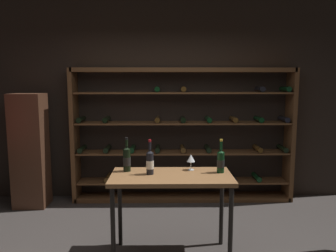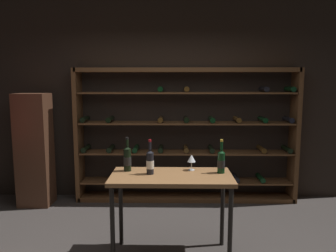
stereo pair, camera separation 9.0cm
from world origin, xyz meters
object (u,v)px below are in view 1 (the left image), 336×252
object	(u,v)px
display_cabinet	(30,151)
wine_bottle_red_label	(150,162)
wine_bottle_black_capsule	(221,161)
tasting_table	(171,185)
wine_rack	(184,137)
wine_glass_stemmed_right	(191,159)
wine_bottle_gold_foil	(127,159)

from	to	relation	value
display_cabinet	wine_bottle_red_label	bearing A→B (deg)	-37.95
wine_bottle_black_capsule	tasting_table	bearing A→B (deg)	-170.91
wine_rack	wine_bottle_black_capsule	bearing A→B (deg)	-79.55
wine_glass_stemmed_right	display_cabinet	bearing A→B (deg)	150.69
wine_rack	wine_bottle_gold_foil	size ratio (longest dim) A/B	9.24
wine_bottle_red_label	wine_bottle_gold_foil	world-z (taller)	wine_bottle_gold_foil
wine_glass_stemmed_right	tasting_table	bearing A→B (deg)	-139.85
wine_bottle_gold_foil	wine_bottle_red_label	bearing A→B (deg)	-25.00
tasting_table	display_cabinet	size ratio (longest dim) A/B	0.75
wine_rack	wine_bottle_black_capsule	xyz separation A→B (m)	(0.28, -1.52, 0.01)
wine_bottle_black_capsule	wine_glass_stemmed_right	world-z (taller)	wine_bottle_black_capsule
wine_bottle_gold_foil	wine_glass_stemmed_right	bearing A→B (deg)	3.06
wine_bottle_black_capsule	wine_bottle_red_label	bearing A→B (deg)	-175.70
tasting_table	wine_bottle_gold_foil	world-z (taller)	wine_bottle_gold_foil
wine_bottle_red_label	wine_glass_stemmed_right	world-z (taller)	wine_bottle_red_label
tasting_table	wine_glass_stemmed_right	size ratio (longest dim) A/B	7.25
display_cabinet	wine_bottle_black_capsule	xyz separation A→B (m)	(2.44, -1.30, 0.17)
wine_rack	wine_bottle_gold_foil	xyz separation A→B (m)	(-0.66, -1.46, 0.02)
display_cabinet	wine_bottle_red_label	distance (m)	2.21
display_cabinet	wine_bottle_gold_foil	xyz separation A→B (m)	(1.50, -1.24, 0.18)
display_cabinet	wine_glass_stemmed_right	world-z (taller)	display_cabinet
wine_rack	wine_glass_stemmed_right	size ratio (longest dim) A/B	19.61
display_cabinet	tasting_table	bearing A→B (deg)	-35.35
wine_bottle_gold_foil	wine_bottle_black_capsule	world-z (taller)	wine_bottle_gold_foil
display_cabinet	wine_bottle_red_label	world-z (taller)	display_cabinet
tasting_table	wine_bottle_black_capsule	distance (m)	0.55
wine_bottle_gold_foil	wine_glass_stemmed_right	world-z (taller)	wine_bottle_gold_foil
wine_bottle_red_label	wine_bottle_black_capsule	xyz separation A→B (m)	(0.70, 0.05, -0.00)
tasting_table	wine_bottle_red_label	xyz separation A→B (m)	(-0.21, 0.03, 0.22)
display_cabinet	wine_bottle_red_label	xyz separation A→B (m)	(1.73, -1.35, 0.17)
wine_rack	wine_bottle_red_label	world-z (taller)	wine_rack
tasting_table	wine_glass_stemmed_right	world-z (taller)	wine_glass_stemmed_right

